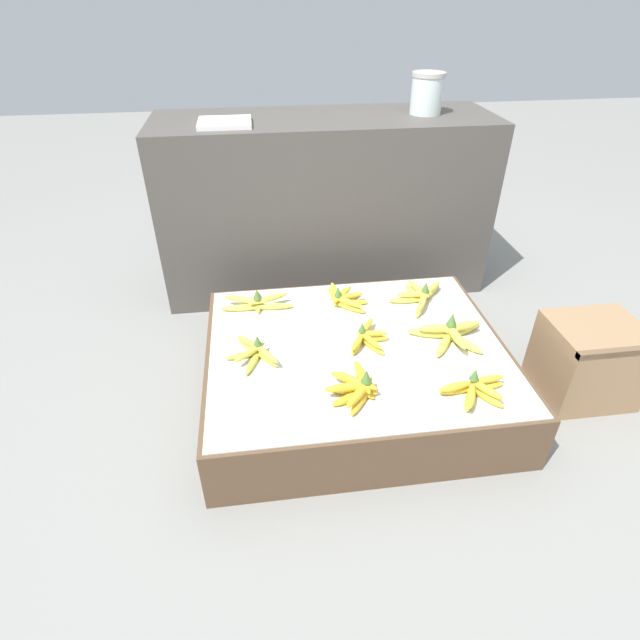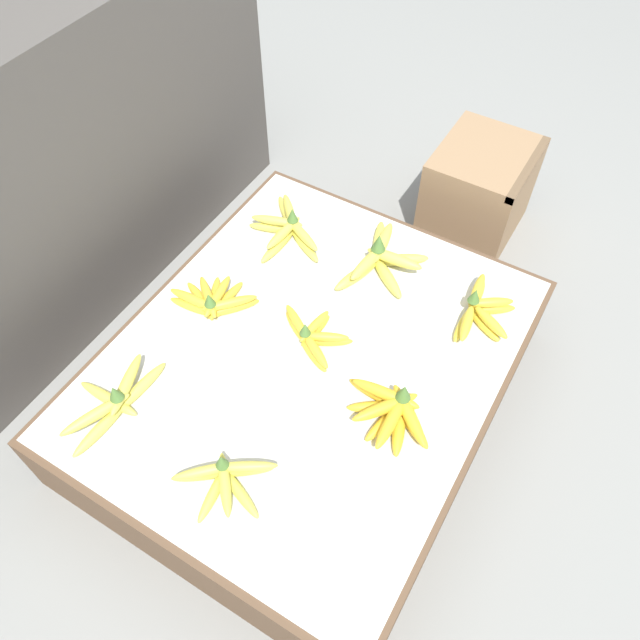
{
  "view_description": "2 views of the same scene",
  "coord_description": "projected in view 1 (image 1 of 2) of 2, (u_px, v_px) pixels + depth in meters",
  "views": [
    {
      "loc": [
        -0.31,
        -1.36,
        1.28
      ],
      "look_at": [
        -0.11,
        0.14,
        0.24
      ],
      "focal_mm": 28.0,
      "sensor_mm": 36.0,
      "label": 1
    },
    {
      "loc": [
        -0.69,
        -0.45,
        1.44
      ],
      "look_at": [
        0.1,
        0.03,
        0.22
      ],
      "focal_mm": 35.0,
      "sensor_mm": 36.0,
      "label": 2
    }
  ],
  "objects": [
    {
      "name": "banana_bunch_middle_midleft",
      "position": [
        367.0,
        337.0,
        1.75
      ],
      "size": [
        0.16,
        0.2,
        0.08
      ],
      "color": "gold",
      "rests_on": "display_platform"
    },
    {
      "name": "banana_bunch_back_left",
      "position": [
        257.0,
        302.0,
        1.93
      ],
      "size": [
        0.28,
        0.16,
        0.09
      ],
      "color": "#DBCC4C",
      "rests_on": "display_platform"
    },
    {
      "name": "banana_bunch_middle_left",
      "position": [
        254.0,
        352.0,
        1.68
      ],
      "size": [
        0.18,
        0.21,
        0.08
      ],
      "color": "gold",
      "rests_on": "display_platform"
    },
    {
      "name": "banana_bunch_middle_midright",
      "position": [
        451.0,
        333.0,
        1.75
      ],
      "size": [
        0.29,
        0.19,
        0.11
      ],
      "color": "#DBCC4C",
      "rests_on": "display_platform"
    },
    {
      "name": "back_vendor_table",
      "position": [
        324.0,
        205.0,
        2.36
      ],
      "size": [
        1.49,
        0.48,
        0.79
      ],
      "color": "#4C4742",
      "rests_on": "ground_plane"
    },
    {
      "name": "ground_plane",
      "position": [
        354.0,
        392.0,
        1.87
      ],
      "size": [
        10.0,
        10.0,
        0.0
      ],
      "primitive_type": "plane",
      "color": "gray"
    },
    {
      "name": "wooden_crate",
      "position": [
        588.0,
        360.0,
        1.79
      ],
      "size": [
        0.31,
        0.27,
        0.29
      ],
      "color": "#997551",
      "rests_on": "ground_plane"
    },
    {
      "name": "display_platform",
      "position": [
        355.0,
        369.0,
        1.81
      ],
      "size": [
        1.05,
        0.87,
        0.22
      ],
      "color": "brown",
      "rests_on": "ground_plane"
    },
    {
      "name": "banana_bunch_front_midleft",
      "position": [
        357.0,
        387.0,
        1.53
      ],
      "size": [
        0.17,
        0.23,
        0.1
      ],
      "color": "gold",
      "rests_on": "display_platform"
    },
    {
      "name": "banana_bunch_back_midleft",
      "position": [
        343.0,
        298.0,
        1.96
      ],
      "size": [
        0.15,
        0.21,
        0.09
      ],
      "color": "gold",
      "rests_on": "display_platform"
    },
    {
      "name": "foam_tray_white",
      "position": [
        225.0,
        123.0,
        2.01
      ],
      "size": [
        0.21,
        0.19,
        0.02
      ],
      "color": "white",
      "rests_on": "back_vendor_table"
    },
    {
      "name": "banana_bunch_front_midright",
      "position": [
        475.0,
        390.0,
        1.52
      ],
      "size": [
        0.23,
        0.14,
        0.09
      ],
      "color": "gold",
      "rests_on": "display_platform"
    },
    {
      "name": "banana_bunch_back_midright",
      "position": [
        420.0,
        295.0,
        1.97
      ],
      "size": [
        0.25,
        0.24,
        0.09
      ],
      "color": "#DBCC4C",
      "rests_on": "display_platform"
    },
    {
      "name": "glass_jar",
      "position": [
        427.0,
        93.0,
        2.13
      ],
      "size": [
        0.14,
        0.14,
        0.17
      ],
      "color": "silver",
      "rests_on": "back_vendor_table"
    }
  ]
}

